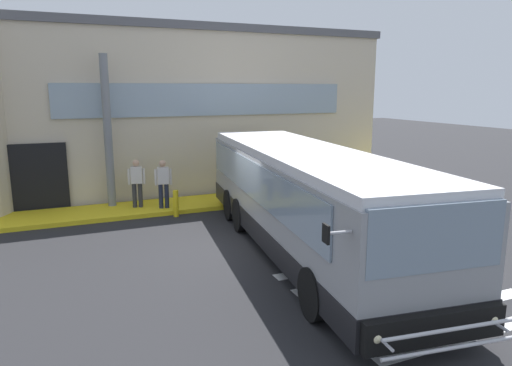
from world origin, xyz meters
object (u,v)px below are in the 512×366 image
(bus_main_foreground, at_px, (304,202))
(passenger_by_doorway, at_px, (163,182))
(entry_support_column, at_px, (108,132))
(safety_bollard_yellow, at_px, (176,203))
(passenger_near_column, at_px, (137,180))

(bus_main_foreground, xyz_separation_m, passenger_by_doorway, (-2.51, 5.41, -0.25))
(entry_support_column, xyz_separation_m, bus_main_foreground, (4.13, -6.48, -1.43))
(safety_bollard_yellow, bearing_deg, passenger_near_column, 130.65)
(bus_main_foreground, distance_m, safety_bollard_yellow, 5.28)
(safety_bollard_yellow, bearing_deg, passenger_by_doorway, 108.26)
(bus_main_foreground, height_order, passenger_by_doorway, bus_main_foreground)
(bus_main_foreground, bearing_deg, passenger_near_column, 119.37)
(passenger_by_doorway, relative_size, safety_bollard_yellow, 1.86)
(entry_support_column, distance_m, bus_main_foreground, 7.82)
(bus_main_foreground, xyz_separation_m, safety_bollard_yellow, (-2.27, 4.68, -0.88))
(bus_main_foreground, relative_size, safety_bollard_yellow, 12.68)
(bus_main_foreground, relative_size, passenger_near_column, 6.81)
(entry_support_column, distance_m, passenger_by_doorway, 2.57)
(entry_support_column, bearing_deg, safety_bollard_yellow, -44.04)
(bus_main_foreground, height_order, safety_bollard_yellow, bus_main_foreground)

